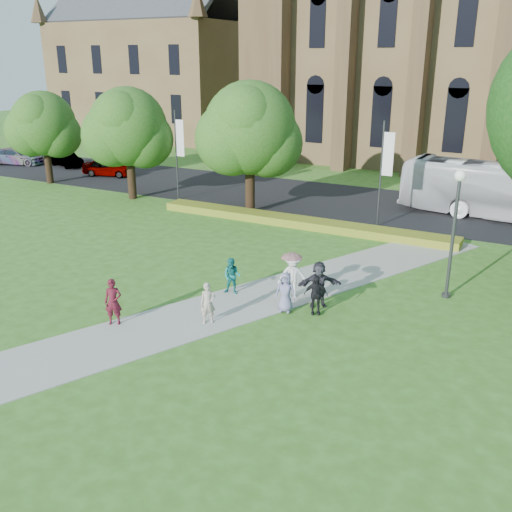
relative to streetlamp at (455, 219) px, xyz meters
The scene contains 23 objects.
ground 10.46m from the streetlamp, 139.09° to the right, with size 160.00×160.00×0.00m, color #3A661E.
road 15.79m from the streetlamp, 119.05° to the left, with size 160.00×10.00×0.02m, color black.
footpath 9.86m from the streetlamp, 143.75° to the right, with size 3.20×30.00×0.04m, color #B2B2A8.
flower_hedge 12.02m from the streetlamp, 144.81° to the left, with size 18.00×1.40×0.45m, color #B29323.
building_west 54.93m from the streetlamp, 139.46° to the left, with size 22.00×14.00×18.30m.
streetlamp is the anchor object (origin of this frame).
street_tree_0 23.77m from the streetlamp, 161.57° to the left, with size 5.20×5.20×7.50m.
street_tree_1 15.81m from the streetlamp, 149.35° to the left, with size 5.60×5.60×8.05m.
street_tree_2 32.65m from the streetlamp, 164.90° to the left, with size 4.80×4.80×6.95m.
banner_pole_0 10.23m from the streetlamp, 121.76° to the left, with size 0.70×0.10×6.00m.
banner_pole_1 21.25m from the streetlamp, 155.83° to the left, with size 0.70×0.10×6.00m.
tour_coach 13.92m from the streetlamp, 86.44° to the left, with size 2.92×12.48×3.48m, color silver.
car_0 32.08m from the streetlamp, 156.56° to the left, with size 1.67×4.16×1.42m, color gray.
car_1 38.31m from the streetlamp, 158.25° to the left, with size 1.40×4.00×1.32m, color gray.
car_2 42.45m from the streetlamp, 162.25° to the left, with size 2.03×4.99×1.45m, color gray.
pedestrian_0 13.43m from the streetlamp, 140.82° to the right, with size 0.63×0.41×1.73m, color #52121F.
pedestrian_1 9.12m from the streetlamp, 153.76° to the right, with size 0.74×0.58×1.53m, color #17736F.
pedestrian_2 6.73m from the streetlamp, 151.04° to the right, with size 1.19×0.68×1.84m, color silver.
pedestrian_3 6.29m from the streetlamp, 135.15° to the right, with size 0.90×0.38×1.54m, color black.
pedestrian_4 7.25m from the streetlamp, 139.55° to the right, with size 0.77×0.50×1.58m, color slate.
pedestrian_5 5.92m from the streetlamp, 141.43° to the right, with size 1.71×0.54×1.84m, color #2B2A32.
pedestrian_6 10.16m from the streetlamp, 137.49° to the right, with size 0.57×0.37×1.55m, color #AF9F92.
parasol 6.75m from the streetlamp, 139.20° to the right, with size 0.80×0.80×0.70m, color #E5A1A4.
Camera 1 is at (10.72, -16.12, 9.30)m, focal length 40.00 mm.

